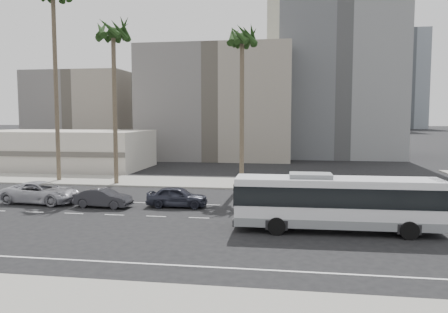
% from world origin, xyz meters
% --- Properties ---
extents(ground, '(700.00, 700.00, 0.00)m').
position_xyz_m(ground, '(0.00, 0.00, 0.00)').
color(ground, black).
rests_on(ground, ground).
extents(sidewalk_north, '(120.00, 7.00, 0.15)m').
position_xyz_m(sidewalk_north, '(0.00, 15.50, 0.07)').
color(sidewalk_north, gray).
rests_on(sidewalk_north, ground).
extents(commercial_low, '(22.00, 12.16, 5.00)m').
position_xyz_m(commercial_low, '(-30.00, 25.99, 2.50)').
color(commercial_low, beige).
rests_on(commercial_low, ground).
extents(midrise_beige_west, '(24.00, 18.00, 18.00)m').
position_xyz_m(midrise_beige_west, '(-12.00, 45.00, 9.00)').
color(midrise_beige_west, slate).
rests_on(midrise_beige_west, ground).
extents(midrise_gray_center, '(20.00, 20.00, 26.00)m').
position_xyz_m(midrise_gray_center, '(8.00, 52.00, 13.00)').
color(midrise_gray_center, slate).
rests_on(midrise_gray_center, ground).
extents(midrise_beige_far, '(18.00, 16.00, 15.00)m').
position_xyz_m(midrise_beige_far, '(-38.00, 50.00, 7.50)').
color(midrise_beige_far, slate).
rests_on(midrise_beige_far, ground).
extents(civic_tower, '(42.00, 42.00, 129.00)m').
position_xyz_m(civic_tower, '(-2.00, 250.00, 38.83)').
color(civic_tower, beige).
rests_on(civic_tower, ground).
extents(highrise_right, '(26.00, 26.00, 70.00)m').
position_xyz_m(highrise_right, '(45.00, 230.00, 35.00)').
color(highrise_right, slate).
rests_on(highrise_right, ground).
extents(highrise_far, '(22.00, 22.00, 60.00)m').
position_xyz_m(highrise_far, '(70.00, 260.00, 30.00)').
color(highrise_far, slate).
rests_on(highrise_far, ground).
extents(city_bus, '(12.03, 2.94, 3.44)m').
position_xyz_m(city_bus, '(2.78, -2.13, 1.81)').
color(city_bus, silver).
rests_on(city_bus, ground).
extents(car_a, '(1.99, 4.65, 1.56)m').
position_xyz_m(car_a, '(-8.39, 3.39, 0.78)').
color(car_a, '#262733').
rests_on(car_a, ground).
extents(car_b, '(1.82, 4.41, 1.42)m').
position_xyz_m(car_b, '(-13.89, 2.44, 0.71)').
color(car_b, '#29292D').
rests_on(car_b, ground).
extents(car_c, '(3.27, 6.30, 1.70)m').
position_xyz_m(car_c, '(-19.39, 3.23, 0.85)').
color(car_c, '#ACABB3').
rests_on(car_c, ground).
extents(palm_near, '(4.58, 4.58, 15.43)m').
position_xyz_m(palm_near, '(-4.71, 14.09, 13.98)').
color(palm_near, brown).
rests_on(palm_near, ground).
extents(palm_mid, '(5.29, 5.29, 16.33)m').
position_xyz_m(palm_mid, '(-17.32, 13.23, 14.69)').
color(palm_mid, brown).
rests_on(palm_mid, ground).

